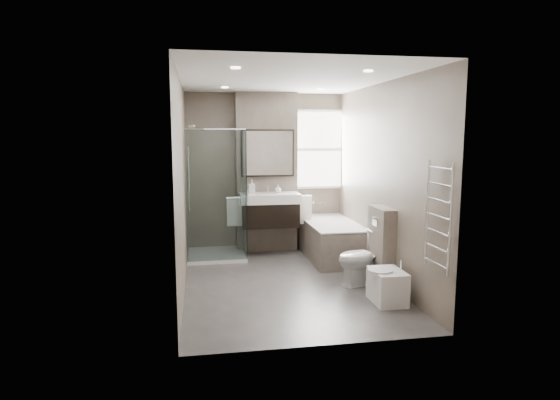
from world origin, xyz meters
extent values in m
cube|color=#484442|center=(0.00, 0.00, -0.03)|extent=(2.65, 3.85, 0.05)
cube|color=silver|center=(0.00, 0.00, 2.62)|extent=(2.65, 3.85, 0.05)
cube|color=#6C6054|center=(0.00, 1.92, 1.30)|extent=(2.65, 0.05, 2.60)
cube|color=#6C6054|center=(0.00, -1.92, 1.30)|extent=(2.65, 0.05, 2.60)
cube|color=#6C6054|center=(-1.32, 0.00, 1.30)|extent=(0.05, 3.85, 2.60)
cube|color=#6C6054|center=(1.32, 0.00, 1.30)|extent=(0.05, 3.85, 2.60)
cube|color=#675C51|center=(0.00, 1.77, 1.30)|extent=(1.00, 0.25, 2.60)
cube|color=black|center=(0.00, 1.42, 0.66)|extent=(0.90, 0.45, 0.38)
cube|color=white|center=(0.00, 1.42, 0.92)|extent=(0.95, 0.47, 0.15)
cylinder|color=silver|center=(0.00, 1.59, 1.06)|extent=(0.03, 0.03, 0.12)
cylinder|color=silver|center=(0.00, 1.53, 1.11)|extent=(0.02, 0.12, 0.02)
cube|color=black|center=(0.00, 1.62, 1.63)|extent=(0.86, 0.06, 0.76)
cube|color=white|center=(0.00, 1.58, 1.63)|extent=(0.80, 0.02, 0.70)
cube|color=silver|center=(-0.56, 1.40, 0.72)|extent=(0.24, 0.06, 0.44)
cube|color=silver|center=(0.56, 1.40, 0.72)|extent=(0.24, 0.06, 0.44)
cube|color=white|center=(-0.85, 1.45, 0.03)|extent=(0.90, 0.90, 0.06)
cube|color=white|center=(-0.85, 1.01, 1.03)|extent=(0.88, 0.01, 1.94)
cube|color=white|center=(-0.41, 1.45, 1.03)|extent=(0.01, 0.88, 1.94)
cylinder|color=silver|center=(-1.25, 1.45, 1.25)|extent=(0.02, 0.02, 1.00)
cube|color=#675C51|center=(0.93, 1.10, 0.28)|extent=(0.75, 1.60, 0.55)
cube|color=white|center=(0.93, 1.10, 0.56)|extent=(0.75, 1.60, 0.03)
cube|color=white|center=(0.93, 1.10, 0.49)|extent=(0.61, 1.42, 0.12)
cube|color=white|center=(0.90, 1.88, 1.67)|extent=(0.98, 0.04, 1.33)
cube|color=white|center=(0.90, 1.85, 1.67)|extent=(0.90, 0.01, 1.25)
cube|color=white|center=(0.90, 1.85, 1.68)|extent=(0.90, 0.01, 0.05)
imported|color=white|center=(0.97, -0.24, 0.35)|extent=(0.77, 0.57, 0.70)
cube|color=#675C51|center=(1.21, -0.25, 0.50)|extent=(0.18, 0.55, 1.00)
cube|color=silver|center=(1.11, -0.25, 0.82)|extent=(0.01, 0.16, 0.11)
cube|color=white|center=(1.02, -0.94, 0.19)|extent=(0.34, 0.48, 0.38)
cylinder|color=white|center=(0.92, -0.94, 0.38)|extent=(0.29, 0.29, 0.05)
cylinder|color=silver|center=(1.18, -0.94, 0.45)|extent=(0.02, 0.02, 0.10)
cylinder|color=silver|center=(1.25, -1.83, 1.12)|extent=(0.03, 0.03, 1.10)
cylinder|color=silver|center=(1.25, -1.37, 1.12)|extent=(0.03, 0.03, 1.10)
cube|color=silver|center=(1.25, -1.60, 1.12)|extent=(0.02, 0.46, 1.00)
imported|color=white|center=(-0.28, 1.49, 1.11)|extent=(0.10, 0.10, 0.22)
imported|color=white|center=(0.14, 1.46, 1.07)|extent=(0.10, 0.10, 0.13)
camera|label=1|loc=(-1.08, -5.85, 1.93)|focal=30.00mm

